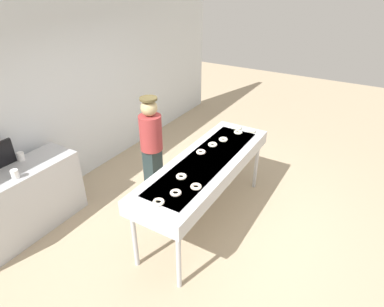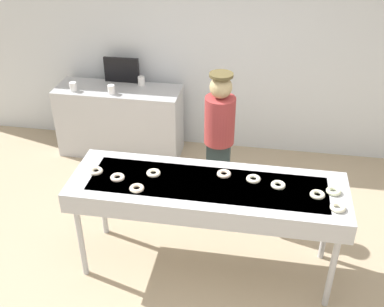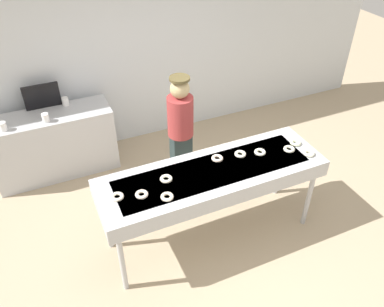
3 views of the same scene
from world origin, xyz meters
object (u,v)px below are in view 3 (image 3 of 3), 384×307
object	(u,v)px
worker_baker	(181,132)
prep_counter	(55,144)
sugar_donut_3	(240,154)
paper_cup_2	(3,126)
fryer_conveyor	(212,177)
sugar_donut_1	(289,149)
sugar_donut_7	(260,152)
menu_display	(42,96)
sugar_donut_0	(217,158)
sugar_donut_2	(117,197)
paper_cup_0	(46,118)
sugar_donut_5	(309,153)
sugar_donut_8	(167,197)
sugar_donut_4	(295,143)
sugar_donut_6	(166,179)
sugar_donut_9	(142,194)
paper_cup_1	(65,101)

from	to	relation	value
worker_baker	prep_counter	world-z (taller)	worker_baker
sugar_donut_3	paper_cup_2	bearing A→B (deg)	144.49
fryer_conveyor	sugar_donut_1	xyz separation A→B (m)	(0.94, -0.03, 0.11)
sugar_donut_7	worker_baker	world-z (taller)	worker_baker
sugar_donut_7	menu_display	world-z (taller)	menu_display
sugar_donut_0	sugar_donut_2	distance (m)	1.16
fryer_conveyor	sugar_donut_0	bearing A→B (deg)	49.13
fryer_conveyor	paper_cup_0	bearing A→B (deg)	129.18
sugar_donut_5	sugar_donut_7	xyz separation A→B (m)	(-0.48, 0.24, 0.00)
sugar_donut_8	paper_cup_2	world-z (taller)	paper_cup_2
sugar_donut_4	sugar_donut_6	xyz separation A→B (m)	(-1.57, 0.01, 0.00)
fryer_conveyor	menu_display	distance (m)	2.61
sugar_donut_9	paper_cup_2	size ratio (longest dim) A/B	1.12
paper_cup_2	sugar_donut_0	bearing A→B (deg)	-38.21
sugar_donut_6	paper_cup_1	bearing A→B (deg)	107.83
fryer_conveyor	sugar_donut_5	bearing A→B (deg)	-9.42
sugar_donut_4	sugar_donut_5	size ratio (longest dim) A/B	1.00
sugar_donut_8	fryer_conveyor	bearing A→B (deg)	18.46
sugar_donut_9	prep_counter	distance (m)	2.17
paper_cup_2	sugar_donut_1	bearing A→B (deg)	-32.16
sugar_donut_5	sugar_donut_8	bearing A→B (deg)	-179.51
sugar_donut_8	paper_cup_1	distance (m)	2.38
sugar_donut_5	sugar_donut_1	bearing A→B (deg)	135.05
menu_display	sugar_donut_0	bearing A→B (deg)	-52.37
sugar_donut_9	sugar_donut_7	bearing A→B (deg)	4.89
sugar_donut_0	paper_cup_1	size ratio (longest dim) A/B	1.12
fryer_conveyor	sugar_donut_6	size ratio (longest dim) A/B	19.29
prep_counter	worker_baker	bearing A→B (deg)	-36.89
fryer_conveyor	paper_cup_1	xyz separation A→B (m)	(-1.16, 2.11, 0.10)
sugar_donut_9	menu_display	xyz separation A→B (m)	(-0.64, 2.24, 0.09)
sugar_donut_1	prep_counter	distance (m)	3.13
sugar_donut_3	sugar_donut_5	xyz separation A→B (m)	(0.69, -0.29, 0.00)
sugar_donut_7	paper_cup_1	bearing A→B (deg)	130.69
sugar_donut_4	fryer_conveyor	bearing A→B (deg)	-177.61
sugar_donut_5	paper_cup_2	bearing A→B (deg)	147.09
sugar_donut_0	paper_cup_1	distance (m)	2.35
sugar_donut_3	sugar_donut_8	size ratio (longest dim) A/B	1.00
sugar_donut_4	paper_cup_0	size ratio (longest dim) A/B	1.12
sugar_donut_4	sugar_donut_7	distance (m)	0.47
paper_cup_2	worker_baker	bearing A→B (deg)	-25.18
prep_counter	paper_cup_1	bearing A→B (deg)	31.77
sugar_donut_5	worker_baker	world-z (taller)	worker_baker
fryer_conveyor	sugar_donut_0	xyz separation A→B (m)	(0.13, 0.15, 0.11)
sugar_donut_0	paper_cup_2	bearing A→B (deg)	141.79
sugar_donut_0	menu_display	world-z (taller)	menu_display
sugar_donut_3	paper_cup_0	bearing A→B (deg)	137.85
sugar_donut_8	menu_display	distance (m)	2.52
paper_cup_2	paper_cup_0	bearing A→B (deg)	-0.31
sugar_donut_6	sugar_donut_7	size ratio (longest dim) A/B	1.00
paper_cup_0	sugar_donut_0	bearing A→B (deg)	-45.96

